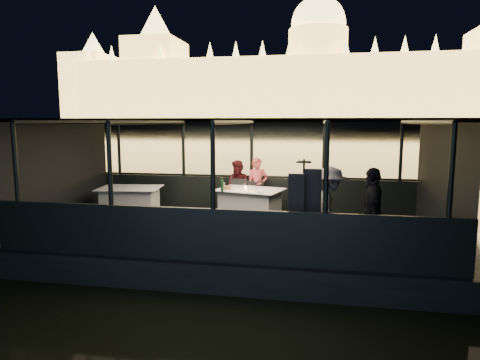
% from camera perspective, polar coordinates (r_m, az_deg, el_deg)
% --- Properties ---
extents(river_water, '(500.00, 500.00, 0.00)m').
position_cam_1_polar(river_water, '(88.73, 9.48, 5.91)').
color(river_water, black).
rests_on(river_water, ground).
extents(boat_hull, '(8.60, 4.40, 1.00)m').
position_cam_1_polar(boat_hull, '(9.27, -0.46, -9.87)').
color(boat_hull, black).
rests_on(boat_hull, river_water).
extents(boat_deck, '(8.00, 4.00, 0.04)m').
position_cam_1_polar(boat_deck, '(9.14, -0.46, -7.00)').
color(boat_deck, black).
rests_on(boat_deck, boat_hull).
extents(gunwale_port, '(8.00, 0.08, 0.90)m').
position_cam_1_polar(gunwale_port, '(10.96, 1.53, -1.99)').
color(gunwale_port, black).
rests_on(gunwale_port, boat_deck).
extents(gunwale_starboard, '(8.00, 0.08, 0.90)m').
position_cam_1_polar(gunwale_starboard, '(7.13, -3.56, -7.38)').
color(gunwale_starboard, black).
rests_on(gunwale_starboard, boat_deck).
extents(cabin_glass_port, '(8.00, 0.02, 1.40)m').
position_cam_1_polar(cabin_glass_port, '(10.83, 1.55, 4.02)').
color(cabin_glass_port, '#99B2B2').
rests_on(cabin_glass_port, gunwale_port).
extents(cabin_glass_starboard, '(8.00, 0.02, 1.40)m').
position_cam_1_polar(cabin_glass_starboard, '(6.92, -3.64, 1.85)').
color(cabin_glass_starboard, '#99B2B2').
rests_on(cabin_glass_starboard, gunwale_starboard).
extents(cabin_roof_glass, '(8.00, 4.00, 0.02)m').
position_cam_1_polar(cabin_roof_glass, '(8.83, -0.48, 7.71)').
color(cabin_roof_glass, '#99B2B2').
rests_on(cabin_roof_glass, boat_deck).
extents(end_wall_fore, '(0.02, 4.00, 2.30)m').
position_cam_1_polar(end_wall_fore, '(10.43, -22.58, 0.80)').
color(end_wall_fore, black).
rests_on(end_wall_fore, boat_deck).
extents(end_wall_aft, '(0.02, 4.00, 2.30)m').
position_cam_1_polar(end_wall_aft, '(9.05, 25.24, -0.34)').
color(end_wall_aft, black).
rests_on(end_wall_aft, boat_deck).
extents(canopy_ribs, '(8.00, 4.00, 2.30)m').
position_cam_1_polar(canopy_ribs, '(8.91, -0.47, 0.29)').
color(canopy_ribs, black).
rests_on(canopy_ribs, boat_deck).
extents(embankment, '(400.00, 140.00, 6.00)m').
position_cam_1_polar(embankment, '(218.68, 10.17, 7.24)').
color(embankment, '#423D33').
rests_on(embankment, ground).
extents(parliament_building, '(220.00, 32.00, 60.00)m').
position_cam_1_polar(parliament_building, '(185.53, 10.29, 15.83)').
color(parliament_building, '#F2D18C').
rests_on(parliament_building, embankment).
extents(dining_table_central, '(1.66, 1.38, 0.77)m').
position_cam_1_polar(dining_table_central, '(9.93, 1.35, -3.40)').
color(dining_table_central, silver).
rests_on(dining_table_central, boat_deck).
extents(dining_table_aft, '(1.55, 1.21, 0.76)m').
position_cam_1_polar(dining_table_aft, '(10.59, -14.41, -2.94)').
color(dining_table_aft, silver).
rests_on(dining_table_aft, boat_deck).
extents(chair_port_left, '(0.44, 0.44, 0.90)m').
position_cam_1_polar(chair_port_left, '(10.42, -0.34, -2.50)').
color(chair_port_left, black).
rests_on(chair_port_left, boat_deck).
extents(chair_port_right, '(0.41, 0.41, 0.86)m').
position_cam_1_polar(chair_port_right, '(10.35, 1.92, -2.57)').
color(chair_port_right, black).
rests_on(chair_port_right, boat_deck).
extents(coat_stand, '(0.55, 0.49, 1.70)m').
position_cam_1_polar(coat_stand, '(7.22, 8.41, -3.59)').
color(coat_stand, black).
rests_on(coat_stand, boat_deck).
extents(person_woman_coral, '(0.60, 0.49, 1.43)m').
position_cam_1_polar(person_woman_coral, '(10.56, 2.34, -0.72)').
color(person_woman_coral, '#CB494D').
rests_on(person_woman_coral, boat_deck).
extents(person_man_maroon, '(0.79, 0.71, 1.36)m').
position_cam_1_polar(person_man_maroon, '(10.64, -0.20, -0.65)').
color(person_man_maroon, '#411215').
rests_on(person_man_maroon, boat_deck).
extents(passenger_stripe, '(0.65, 1.04, 1.54)m').
position_cam_1_polar(passenger_stripe, '(7.75, 11.83, -3.27)').
color(passenger_stripe, silver).
rests_on(passenger_stripe, boat_deck).
extents(passenger_dark, '(0.43, 0.93, 1.55)m').
position_cam_1_polar(passenger_dark, '(7.67, 17.22, -3.57)').
color(passenger_dark, black).
rests_on(passenger_dark, boat_deck).
extents(wine_bottle, '(0.07, 0.07, 0.31)m').
position_cam_1_polar(wine_bottle, '(9.55, -2.41, -0.63)').
color(wine_bottle, '#14381B').
rests_on(wine_bottle, dining_table_central).
extents(bread_basket, '(0.22, 0.22, 0.08)m').
position_cam_1_polar(bread_basket, '(9.85, -1.73, -1.01)').
color(bread_basket, olive).
rests_on(bread_basket, dining_table_central).
extents(amber_candle, '(0.07, 0.07, 0.08)m').
position_cam_1_polar(amber_candle, '(9.67, 0.73, -1.18)').
color(amber_candle, '#FF9E3F').
rests_on(amber_candle, dining_table_central).
extents(plate_near, '(0.25, 0.25, 0.01)m').
position_cam_1_polar(plate_near, '(9.47, 2.67, -1.57)').
color(plate_near, silver).
rests_on(plate_near, dining_table_central).
extents(plate_far, '(0.26, 0.26, 0.01)m').
position_cam_1_polar(plate_far, '(9.99, -1.07, -1.08)').
color(plate_far, white).
rests_on(plate_far, dining_table_central).
extents(wine_glass_white, '(0.06, 0.06, 0.19)m').
position_cam_1_polar(wine_glass_white, '(9.62, -2.17, -0.90)').
color(wine_glass_white, silver).
rests_on(wine_glass_white, dining_table_central).
extents(wine_glass_red, '(0.08, 0.08, 0.19)m').
position_cam_1_polar(wine_glass_red, '(9.93, 2.15, -0.62)').
color(wine_glass_red, silver).
rests_on(wine_glass_red, dining_table_central).
extents(wine_glass_empty, '(0.07, 0.07, 0.17)m').
position_cam_1_polar(wine_glass_empty, '(9.52, 0.65, -0.98)').
color(wine_glass_empty, white).
rests_on(wine_glass_empty, dining_table_central).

